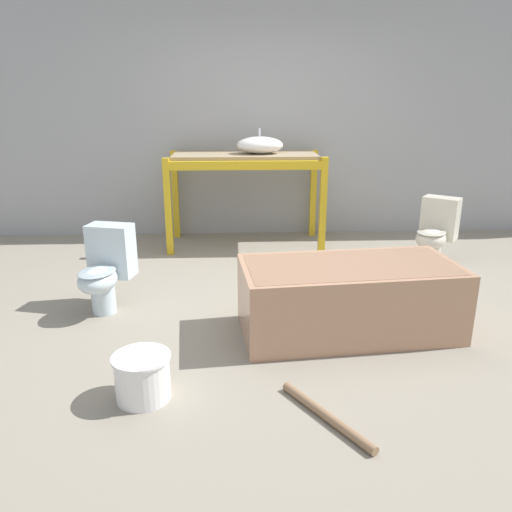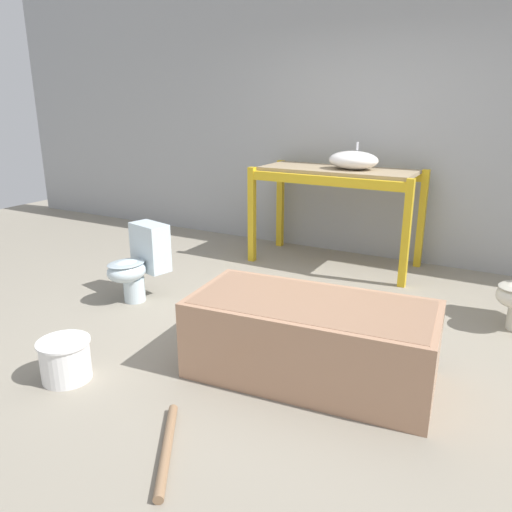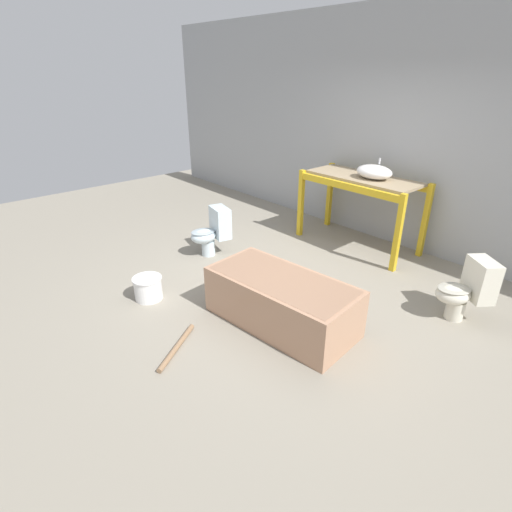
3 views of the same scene
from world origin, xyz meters
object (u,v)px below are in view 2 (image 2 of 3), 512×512
object	(u,v)px
toilet_near	(140,261)
sink_basin	(353,160)
bathtub_main	(311,334)
bucket_white	(65,359)

from	to	relation	value
toilet_near	sink_basin	bearing A→B (deg)	67.52
bathtub_main	toilet_near	xyz separation A→B (m)	(-1.83, 0.48, 0.06)
sink_basin	bathtub_main	distance (m)	2.46
sink_basin	bathtub_main	world-z (taller)	sink_basin
bucket_white	toilet_near	bearing A→B (deg)	111.26
bathtub_main	toilet_near	bearing A→B (deg)	159.77
bathtub_main	bucket_white	distance (m)	1.56
bathtub_main	bucket_white	bearing A→B (deg)	-155.05
bathtub_main	sink_basin	bearing A→B (deg)	97.48
bathtub_main	toilet_near	size ratio (longest dim) A/B	2.38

